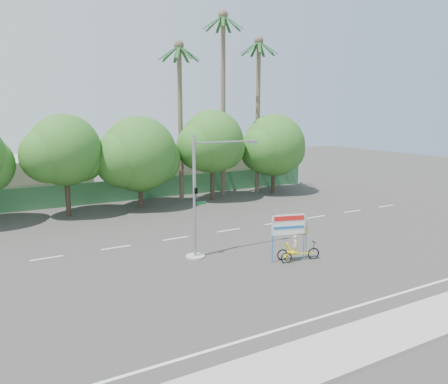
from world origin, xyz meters
TOP-DOWN VIEW (x-y plane):
  - ground at (0.00, 0.00)m, footprint 120.00×120.00m
  - sidewalk_near at (0.00, -7.50)m, footprint 50.00×2.40m
  - fence at (0.00, 21.50)m, footprint 38.00×0.08m
  - building_left at (-10.00, 26.00)m, footprint 12.00×8.00m
  - building_right at (8.00, 26.00)m, footprint 14.00×8.00m
  - tree_left at (-7.05, 18.00)m, footprint 6.66×5.60m
  - tree_center at (-1.05, 18.00)m, footprint 7.62×6.40m
  - tree_right at (5.95, 18.00)m, footprint 6.90×5.80m
  - tree_far_right at (12.95, 18.00)m, footprint 7.38×6.20m
  - palm_tall at (8.00, 19.50)m, footprint 3.73×3.79m
  - palm_mid at (12.00, 19.50)m, footprint 3.73×3.79m
  - palm_short at (3.50, 19.50)m, footprint 3.73×3.79m
  - traffic_signal at (-2.20, 3.98)m, footprint 4.72×1.10m
  - trike_billboard at (2.02, 0.80)m, footprint 2.79×1.10m

SIDE VIEW (x-z plane):
  - ground at x=0.00m, z-range 0.00..0.00m
  - sidewalk_near at x=0.00m, z-range 0.00..0.12m
  - fence at x=0.00m, z-range 0.00..2.00m
  - trike_billboard at x=2.02m, z-range -0.28..2.55m
  - building_right at x=8.00m, z-range 0.00..3.60m
  - building_left at x=-10.00m, z-range 0.00..4.00m
  - traffic_signal at x=-2.20m, z-range -0.58..6.42m
  - tree_center at x=-1.05m, z-range 0.54..8.39m
  - tree_far_right at x=12.95m, z-range 0.68..8.61m
  - tree_left at x=-7.05m, z-range 1.02..9.09m
  - tree_right at x=5.95m, z-range 1.06..9.42m
  - palm_short at x=3.50m, z-range 1.64..16.09m
  - palm_mid at x=12.00m, z-range 1.67..17.12m
  - palm_tall at x=8.00m, z-range 1.74..19.19m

